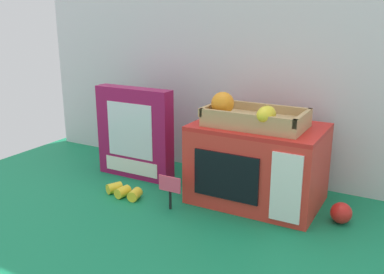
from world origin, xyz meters
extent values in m
plane|color=#147A4C|center=(0.00, 0.00, 0.00)|extent=(1.70, 1.70, 0.00)
cube|color=silver|center=(0.00, 0.23, 0.36)|extent=(1.61, 0.03, 0.73)
cube|color=red|center=(0.14, 0.04, 0.11)|extent=(0.37, 0.25, 0.22)
cube|color=red|center=(0.14, 0.04, 0.23)|extent=(0.37, 0.25, 0.01)
cube|color=black|center=(0.10, -0.09, 0.11)|extent=(0.19, 0.01, 0.13)
cube|color=white|center=(0.27, -0.09, 0.11)|extent=(0.08, 0.01, 0.19)
cube|color=tan|center=(0.14, 0.02, 0.25)|extent=(0.28, 0.16, 0.03)
cube|color=tan|center=(0.14, -0.05, 0.27)|extent=(0.28, 0.01, 0.02)
cube|color=tan|center=(0.14, 0.09, 0.27)|extent=(0.28, 0.01, 0.02)
cube|color=tan|center=(0.00, 0.02, 0.27)|extent=(0.01, 0.16, 0.02)
cube|color=tan|center=(0.27, 0.02, 0.27)|extent=(0.01, 0.16, 0.02)
ellipsoid|color=yellow|center=(0.19, -0.03, 0.28)|extent=(0.05, 0.08, 0.05)
sphere|color=orange|center=(0.04, 0.00, 0.29)|extent=(0.07, 0.07, 0.07)
cube|color=#99144C|center=(-0.29, 0.03, 0.15)|extent=(0.28, 0.05, 0.31)
cube|color=silver|center=(-0.29, 0.00, 0.17)|extent=(0.18, 0.00, 0.18)
cube|color=white|center=(-0.29, 0.00, 0.04)|extent=(0.21, 0.00, 0.05)
cylinder|color=black|center=(-0.05, -0.14, 0.03)|extent=(0.01, 0.01, 0.06)
cube|color=#F44C6B|center=(-0.05, -0.14, 0.08)|extent=(0.07, 0.00, 0.05)
cylinder|color=yellow|center=(-0.27, -0.12, 0.02)|extent=(0.05, 0.05, 0.03)
cylinder|color=yellow|center=(-0.22, -0.14, 0.02)|extent=(0.04, 0.05, 0.03)
cylinder|color=yellow|center=(-0.18, -0.13, 0.02)|extent=(0.04, 0.05, 0.03)
sphere|color=red|center=(0.39, 0.01, 0.03)|extent=(0.06, 0.06, 0.06)
camera|label=1|loc=(0.55, -1.10, 0.55)|focal=40.33mm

